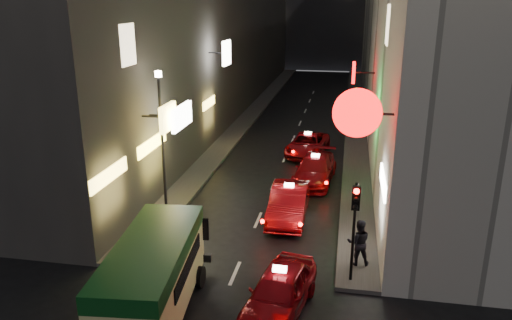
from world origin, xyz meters
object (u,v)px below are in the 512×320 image
Objects in this scene: taxi_near at (279,288)px; traffic_light at (355,212)px; minibus at (153,270)px; lamp_post at (162,133)px.

traffic_light reaches higher than taxi_near.
minibus is at bearing -166.15° from taxi_near.
lamp_post is at bearing 107.94° from minibus.
traffic_light is (5.83, 2.80, 1.13)m from minibus.
traffic_light is (2.16, 1.89, 1.88)m from taxi_near.
taxi_near is at bearing -46.74° from lamp_post.
minibus is at bearing -72.06° from lamp_post.
lamp_post is (-8.20, 4.53, 1.04)m from traffic_light.
taxi_near is 0.86× the size of lamp_post.
traffic_light reaches higher than minibus.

